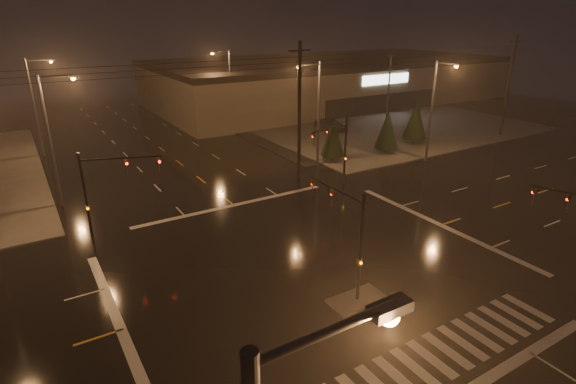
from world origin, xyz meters
name	(u,v)px	position (x,y,z in m)	size (l,w,h in m)	color
ground	(313,267)	(0.00, 0.00, 0.00)	(140.00, 140.00, 0.00)	black
sidewalk_ne	(367,119)	(30.00, 30.00, 0.06)	(36.00, 36.00, 0.12)	#423F3B
median_island	(357,300)	(0.00, -4.00, 0.07)	(3.00, 1.60, 0.15)	#423F3B
crosswalk	(431,359)	(0.00, -9.00, 0.01)	(15.00, 2.60, 0.01)	beige
stop_bar_far	(234,205)	(0.00, 11.00, 0.01)	(16.00, 0.50, 0.01)	beige
parking_lot	(402,118)	(35.00, 28.00, 0.04)	(50.00, 24.00, 0.08)	black
retail_building	(329,78)	(35.00, 45.99, 3.84)	(60.20, 28.30, 7.20)	brown
signal_mast_median	(349,229)	(0.00, -3.07, 3.75)	(0.25, 4.59, 6.00)	black
signal_mast_ne	(339,144)	(9.50, 10.14, 3.79)	(4.84, 1.86, 6.00)	black
signal_mast_nw	(101,185)	(-9.50, 10.14, 3.79)	(4.84, 1.86, 6.00)	black
streetlight_1	(53,133)	(-11.18, 18.00, 5.80)	(2.77, 0.32, 10.00)	#38383A
streetlight_2	(37,101)	(-11.18, 34.00, 5.80)	(2.77, 0.32, 10.00)	#38383A
streetlight_3	(316,108)	(11.18, 16.00, 5.80)	(2.77, 0.32, 10.00)	#38383A
streetlight_4	(228,83)	(11.18, 36.00, 5.80)	(2.77, 0.32, 10.00)	#38383A
streetlight_6	(435,105)	(22.00, 11.18, 5.80)	(0.32, 2.77, 10.00)	#38383A
utility_pole_1	(299,111)	(8.00, 14.00, 6.13)	(2.20, 0.32, 12.00)	black
utility_pole_2	(509,86)	(38.00, 14.00, 6.13)	(2.20, 0.32, 12.00)	black
conifer_0	(333,137)	(13.51, 16.23, 2.57)	(2.40, 2.40, 4.45)	black
conifer_1	(387,130)	(20.15, 15.53, 2.66)	(2.51, 2.51, 4.62)	black
conifer_2	(416,120)	(25.71, 16.78, 2.86)	(2.77, 2.77, 5.02)	black
car_parked	(331,125)	(21.47, 27.17, 0.82)	(1.93, 4.79, 1.63)	black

